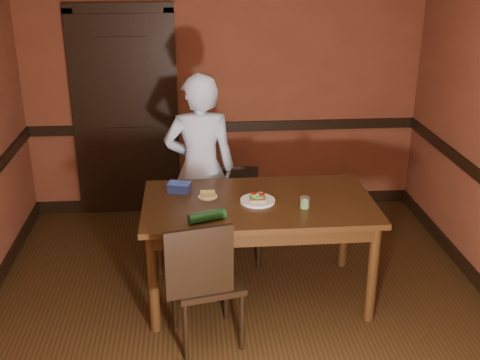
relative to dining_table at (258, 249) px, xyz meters
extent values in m
cube|color=black|center=(-0.15, -0.46, -0.41)|extent=(4.00, 4.50, 0.01)
cube|color=brown|center=(-0.15, 1.79, 0.94)|extent=(4.00, 0.02, 2.70)
cube|color=black|center=(-0.15, 1.77, 0.49)|extent=(4.00, 0.03, 0.10)
cube|color=black|center=(-0.15, 1.77, -0.35)|extent=(4.00, 0.03, 0.12)
cube|color=black|center=(-1.15, 1.75, 0.61)|extent=(0.85, 0.04, 2.05)
cube|color=black|center=(-1.63, 1.77, 0.61)|extent=(0.10, 0.06, 2.15)
cube|color=black|center=(-0.68, 1.77, 0.61)|extent=(0.10, 0.06, 2.15)
cube|color=black|center=(-1.15, 1.77, 1.69)|extent=(1.05, 0.06, 0.10)
cube|color=black|center=(0.00, 0.00, 0.00)|extent=(1.77, 1.00, 0.83)
imported|color=#ADC6E2|center=(-0.43, 0.70, 0.43)|extent=(0.63, 0.43, 1.68)
cylinder|color=white|center=(-0.01, -0.01, 0.42)|extent=(0.27, 0.27, 0.01)
cube|color=#A4764F|center=(-0.01, -0.01, 0.44)|extent=(0.12, 0.11, 0.02)
ellipsoid|color=#418B2D|center=(-0.01, -0.01, 0.46)|extent=(0.11, 0.10, 0.03)
cylinder|color=#B60D0A|center=(-0.03, 0.00, 0.48)|extent=(0.05, 0.05, 0.01)
cylinder|color=#B60D0A|center=(0.02, -0.02, 0.48)|extent=(0.05, 0.05, 0.01)
cylinder|color=#8BC46B|center=(-0.04, -0.04, 0.48)|extent=(0.03, 0.03, 0.01)
cylinder|color=#8BC46B|center=(0.02, 0.01, 0.48)|extent=(0.03, 0.03, 0.01)
cylinder|color=#8BC46B|center=(-0.01, -0.01, 0.48)|extent=(0.03, 0.03, 0.01)
cylinder|color=#4D7E3E|center=(0.33, -0.15, 0.45)|extent=(0.07, 0.07, 0.07)
cylinder|color=silver|center=(0.33, -0.15, 0.49)|extent=(0.07, 0.07, 0.01)
cylinder|color=white|center=(-0.39, 0.10, 0.42)|extent=(0.15, 0.15, 0.01)
cube|color=#D7CD64|center=(-0.39, 0.10, 0.44)|extent=(0.11, 0.07, 0.04)
cube|color=blue|center=(-0.61, 0.24, 0.45)|extent=(0.19, 0.15, 0.06)
cube|color=blue|center=(-0.61, 0.24, 0.48)|extent=(0.20, 0.17, 0.01)
cylinder|color=#113F15|center=(-0.41, -0.33, 0.45)|extent=(0.28, 0.16, 0.08)
camera|label=1|loc=(-0.50, -4.19, 2.25)|focal=45.00mm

